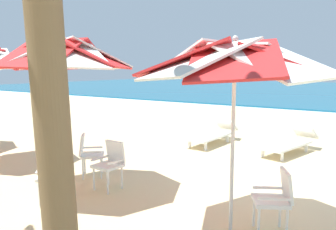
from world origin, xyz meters
The scene contains 9 objects.
ground_plane centered at (0.00, 0.00, 0.00)m, with size 80.00×80.00×0.00m, color beige.
beach_umbrella_0 centered at (-0.03, -2.65, 2.25)m, with size 2.61×2.61×2.59m.
plastic_chair_0 centered at (0.49, -2.41, 0.50)m, with size 0.62×0.60×0.87m.
beach_umbrella_1 centered at (-3.15, -2.84, 2.40)m, with size 2.49×2.49×2.77m.
plastic_chair_1 centered at (-2.49, -2.37, 0.50)m, with size 0.46×0.49×0.87m.
plastic_chair_2 centered at (-3.34, -2.09, 0.50)m, with size 0.63×0.63×0.87m.
plastic_chair_3 centered at (-2.90, -3.31, 0.50)m, with size 0.63×0.63×0.87m.
sun_lounger_1 centered at (-0.47, 2.12, 0.28)m, with size 1.08×2.23×0.62m.
sun_lounger_2 centered at (-2.61, 2.04, 0.28)m, with size 0.73×2.17×0.62m.
Camera 1 is at (1.68, -6.76, 2.18)m, focal length 36.39 mm.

